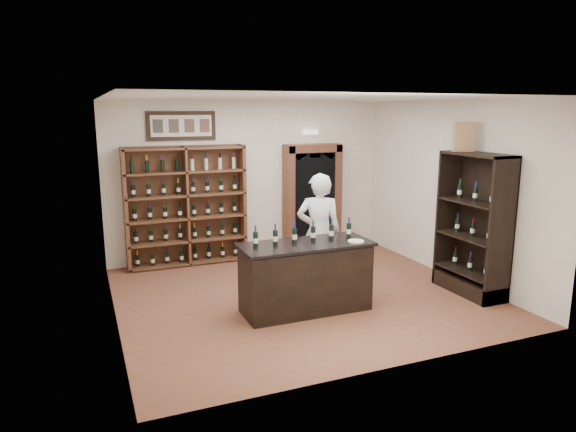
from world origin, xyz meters
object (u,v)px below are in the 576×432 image
(tasting_counter, at_px, (306,277))
(side_cabinet, at_px, (473,246))
(wine_shelf, at_px, (186,206))
(counter_bottle_0, at_px, (256,239))
(wine_crate, at_px, (464,137))
(shopkeeper, at_px, (319,233))

(tasting_counter, height_order, side_cabinet, side_cabinet)
(wine_shelf, bearing_deg, counter_bottle_0, -82.44)
(wine_shelf, distance_m, side_cabinet, 5.02)
(tasting_counter, height_order, wine_crate, wine_crate)
(side_cabinet, height_order, shopkeeper, side_cabinet)
(tasting_counter, xyz_separation_m, wine_crate, (2.68, 0.02, 1.93))
(tasting_counter, height_order, shopkeeper, shopkeeper)
(tasting_counter, distance_m, side_cabinet, 2.75)
(counter_bottle_0, distance_m, side_cabinet, 3.48)
(tasting_counter, xyz_separation_m, shopkeeper, (0.53, 0.68, 0.45))
(wine_shelf, bearing_deg, wine_crate, -37.65)
(wine_crate, bearing_deg, tasting_counter, -156.16)
(wine_shelf, relative_size, side_cabinet, 1.00)
(side_cabinet, bearing_deg, counter_bottle_0, 173.88)
(tasting_counter, xyz_separation_m, counter_bottle_0, (-0.72, 0.07, 0.61))
(counter_bottle_0, distance_m, shopkeeper, 1.40)
(shopkeeper, bearing_deg, wine_shelf, -30.09)
(counter_bottle_0, height_order, shopkeeper, shopkeeper)
(side_cabinet, relative_size, shopkeeper, 1.17)
(wine_shelf, distance_m, shopkeeper, 2.79)
(wine_crate, bearing_deg, counter_bottle_0, -157.42)
(counter_bottle_0, bearing_deg, wine_crate, -0.82)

